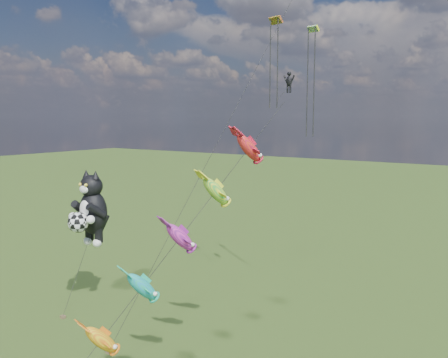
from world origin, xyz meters
The scene contains 3 objects.
cat_kite_rig centered at (2.11, 7.03, 8.32)m, with size 2.80×4.29×11.39m.
fish_windsock_rig centered at (16.62, 0.80, 9.24)m, with size 6.22×14.79×16.48m.
parafoil_rig centered at (14.72, 15.93, 18.68)m, with size 7.71×16.17×27.83m.
Camera 1 is at (33.27, -18.92, 15.68)m, focal length 40.00 mm.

